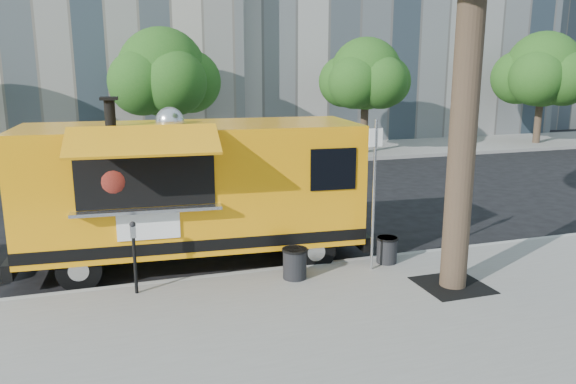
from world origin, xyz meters
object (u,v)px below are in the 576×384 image
(far_tree_c, at_px, (366,74))
(trash_bin_right, at_px, (295,262))
(food_truck, at_px, (192,188))
(trash_bin_left, at_px, (387,249))
(far_tree_d, at_px, (543,70))
(far_tree_b, at_px, (162,72))
(parking_meter, at_px, (134,249))
(sign_post, at_px, (374,186))

(far_tree_c, bearing_deg, trash_bin_right, -120.06)
(far_tree_c, relative_size, trash_bin_right, 8.84)
(food_truck, relative_size, trash_bin_left, 13.36)
(far_tree_d, bearing_deg, far_tree_b, 179.70)
(far_tree_c, distance_m, parking_meter, 17.82)
(far_tree_d, xyz_separation_m, food_truck, (-19.71, -12.34, -2.24))
(food_truck, distance_m, trash_bin_right, 2.71)
(far_tree_d, height_order, trash_bin_right, far_tree_d)
(food_truck, height_order, trash_bin_left, food_truck)
(parking_meter, bearing_deg, far_tree_d, 33.60)
(sign_post, distance_m, trash_bin_right, 2.13)
(far_tree_b, height_order, sign_post, far_tree_b)
(far_tree_b, bearing_deg, food_truck, -93.26)
(far_tree_c, bearing_deg, trash_bin_left, -113.58)
(sign_post, xyz_separation_m, trash_bin_right, (-1.62, 0.01, -1.38))
(far_tree_c, distance_m, sign_post, 15.48)
(far_tree_b, xyz_separation_m, sign_post, (2.55, -14.25, -1.98))
(parking_meter, relative_size, trash_bin_left, 2.46)
(far_tree_b, bearing_deg, sign_post, -79.85)
(far_tree_b, distance_m, trash_bin_right, 14.66)
(far_tree_d, xyz_separation_m, parking_meter, (-21.00, -13.95, -2.91))
(far_tree_b, relative_size, far_tree_c, 1.06)
(far_tree_d, distance_m, food_truck, 23.36)
(far_tree_b, height_order, far_tree_c, far_tree_b)
(trash_bin_left, bearing_deg, far_tree_b, 102.17)
(far_tree_c, height_order, far_tree_d, far_tree_d)
(far_tree_b, height_order, food_truck, far_tree_b)
(trash_bin_left, bearing_deg, food_truck, 157.27)
(far_tree_b, distance_m, far_tree_c, 9.01)
(sign_post, height_order, trash_bin_right, sign_post)
(far_tree_d, relative_size, food_truck, 0.78)
(food_truck, bearing_deg, trash_bin_right, -43.40)
(far_tree_b, distance_m, far_tree_d, 19.00)
(far_tree_b, height_order, trash_bin_right, far_tree_b)
(trash_bin_left, bearing_deg, trash_bin_right, -173.52)
(sign_post, bearing_deg, parking_meter, 177.48)
(sign_post, bearing_deg, trash_bin_left, 28.05)
(far_tree_d, bearing_deg, trash_bin_left, -138.98)
(far_tree_c, xyz_separation_m, food_truck, (-9.71, -12.14, -2.06))
(food_truck, bearing_deg, trash_bin_left, -18.53)
(far_tree_d, relative_size, parking_meter, 4.23)
(trash_bin_left, bearing_deg, parking_meter, -179.43)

